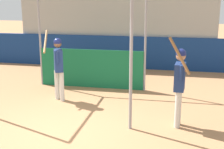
# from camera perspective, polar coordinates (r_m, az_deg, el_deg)

# --- Properties ---
(ground_plane) EXTENTS (60.00, 60.00, 0.00)m
(ground_plane) POSITION_cam_1_polar(r_m,az_deg,el_deg) (7.08, -10.27, -10.33)
(ground_plane) COLOR #A8754C
(outfield_wall) EXTENTS (24.00, 0.12, 1.33)m
(outfield_wall) POSITION_cam_1_polar(r_m,az_deg,el_deg) (12.98, 0.40, 4.15)
(outfield_wall) COLOR navy
(outfield_wall) RESTS_ON ground
(bleacher_section) EXTENTS (8.15, 4.00, 3.41)m
(bleacher_section) POSITION_cam_1_polar(r_m,az_deg,el_deg) (14.86, 1.98, 9.42)
(bleacher_section) COLOR #9E9E99
(bleacher_section) RESTS_ON ground
(batting_cage) EXTENTS (3.53, 3.11, 3.08)m
(batting_cage) POSITION_cam_1_polar(r_m,az_deg,el_deg) (9.47, -4.78, 4.13)
(batting_cage) COLOR gray
(batting_cage) RESTS_ON ground
(player_batter) EXTENTS (0.73, 0.76, 1.96)m
(player_batter) POSITION_cam_1_polar(r_m,az_deg,el_deg) (8.88, -9.83, 2.10)
(player_batter) COLOR silver
(player_batter) RESTS_ON ground
(player_waiting) EXTENTS (0.51, 0.76, 2.08)m
(player_waiting) POSITION_cam_1_polar(r_m,az_deg,el_deg) (7.07, 12.27, -1.03)
(player_waiting) COLOR silver
(player_waiting) RESTS_ON ground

